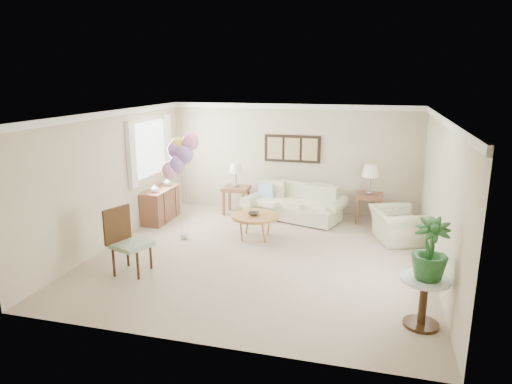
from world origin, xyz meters
TOP-DOWN VIEW (x-y plane):
  - ground_plane at (0.00, 0.00)m, footprint 6.00×6.00m
  - room_shell at (-0.11, 0.09)m, footprint 6.04×6.04m
  - wall_art_triptych at (0.00, 2.96)m, footprint 1.35×0.06m
  - sofa at (0.21, 2.39)m, footprint 2.45×1.40m
  - end_table_left at (-1.24, 2.43)m, footprint 0.61×0.56m
  - end_table_right at (1.85, 2.57)m, footprint 0.60×0.55m
  - lamp_left at (-1.24, 2.43)m, footprint 0.33×0.33m
  - lamp_right at (1.85, 2.57)m, footprint 0.38×0.38m
  - coffee_table at (-0.35, 0.88)m, footprint 0.98×0.98m
  - decor_bowl at (-0.38, 0.86)m, footprint 0.27×0.27m
  - armchair at (2.42, 1.44)m, footprint 1.17×1.25m
  - side_table at (2.66, -1.83)m, footprint 0.63×0.63m
  - potted_plant at (2.68, -1.85)m, footprint 0.47×0.47m
  - accent_chair at (-2.00, -1.29)m, footprint 0.71×0.71m
  - credenza at (-2.76, 1.50)m, footprint 0.46×1.20m
  - vase_white at (-2.74, 1.18)m, footprint 0.21×0.21m
  - vase_sage at (-2.74, 1.82)m, footprint 0.19×0.19m
  - balloon_cluster at (-1.77, 0.44)m, footprint 0.69×0.53m

SIDE VIEW (x-z plane):
  - ground_plane at x=0.00m, z-range 0.00..0.00m
  - sofa at x=0.21m, z-range -0.09..0.73m
  - armchair at x=2.42m, z-range 0.00..0.66m
  - credenza at x=-2.76m, z-range 0.00..0.74m
  - coffee_table at x=-0.35m, z-range 0.21..0.70m
  - side_table at x=2.66m, z-range 0.17..0.86m
  - decor_bowl at x=-0.38m, z-range 0.49..0.55m
  - end_table_right at x=1.85m, z-range 0.22..0.88m
  - end_table_left at x=-1.24m, z-range 0.23..0.89m
  - accent_chair at x=-2.00m, z-range 0.02..1.15m
  - vase_white at x=-2.74m, z-range 0.74..0.92m
  - vase_sage at x=-2.74m, z-range 0.74..0.93m
  - potted_plant at x=2.68m, z-range 0.69..1.50m
  - lamp_left at x=-1.24m, z-range 0.82..1.39m
  - lamp_right at x=1.85m, z-range 0.83..1.51m
  - wall_art_triptych at x=0.00m, z-range 1.23..1.88m
  - room_shell at x=-0.11m, z-range 0.33..2.93m
  - balloon_cluster at x=-1.77m, z-range 0.65..2.83m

